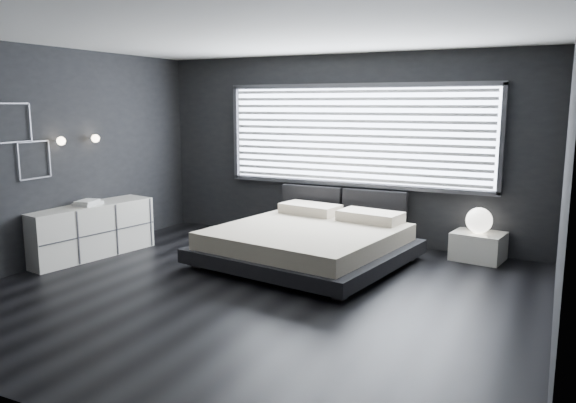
% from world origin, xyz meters
% --- Properties ---
extents(room, '(6.04, 6.00, 2.80)m').
position_xyz_m(room, '(0.00, 0.00, 1.40)').
color(room, black).
rests_on(room, ground).
extents(window, '(4.14, 0.09, 1.52)m').
position_xyz_m(window, '(0.20, 2.70, 1.61)').
color(window, white).
rests_on(window, ground).
extents(headboard, '(1.96, 0.16, 0.52)m').
position_xyz_m(headboard, '(0.04, 2.64, 0.57)').
color(headboard, black).
rests_on(headboard, ground).
extents(sconce_near, '(0.18, 0.11, 0.11)m').
position_xyz_m(sconce_near, '(-2.88, 0.05, 1.60)').
color(sconce_near, silver).
rests_on(sconce_near, ground).
extents(sconce_far, '(0.18, 0.11, 0.11)m').
position_xyz_m(sconce_far, '(-2.88, 0.65, 1.60)').
color(sconce_far, silver).
rests_on(sconce_far, ground).
extents(wall_art_upper, '(0.01, 0.48, 0.48)m').
position_xyz_m(wall_art_upper, '(-2.98, -0.55, 1.85)').
color(wall_art_upper, '#47474C').
rests_on(wall_art_upper, ground).
extents(wall_art_lower, '(0.01, 0.48, 0.48)m').
position_xyz_m(wall_art_lower, '(-2.98, -0.30, 1.38)').
color(wall_art_lower, '#47474C').
rests_on(wall_art_lower, ground).
extents(bed, '(2.73, 2.64, 0.62)m').
position_xyz_m(bed, '(0.05, 1.35, 0.29)').
color(bed, black).
rests_on(bed, ground).
extents(nightstand, '(0.72, 0.63, 0.38)m').
position_xyz_m(nightstand, '(2.04, 2.50, 0.19)').
color(nightstand, white).
rests_on(nightstand, ground).
extents(orb_lamp, '(0.34, 0.34, 0.34)m').
position_xyz_m(orb_lamp, '(2.04, 2.46, 0.55)').
color(orb_lamp, white).
rests_on(orb_lamp, nightstand).
extents(dresser, '(0.81, 1.86, 0.72)m').
position_xyz_m(dresser, '(-2.78, 0.35, 0.36)').
color(dresser, white).
rests_on(dresser, ground).
extents(book_stack, '(0.29, 0.37, 0.07)m').
position_xyz_m(book_stack, '(-2.76, 0.32, 0.75)').
color(book_stack, silver).
rests_on(book_stack, dresser).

